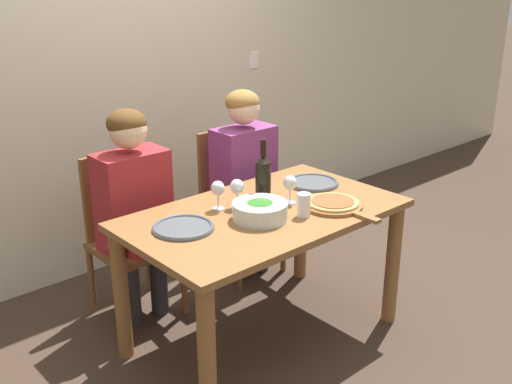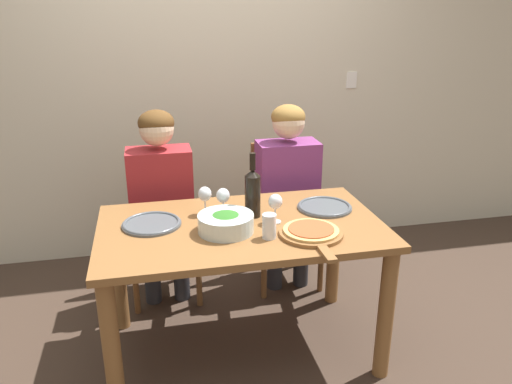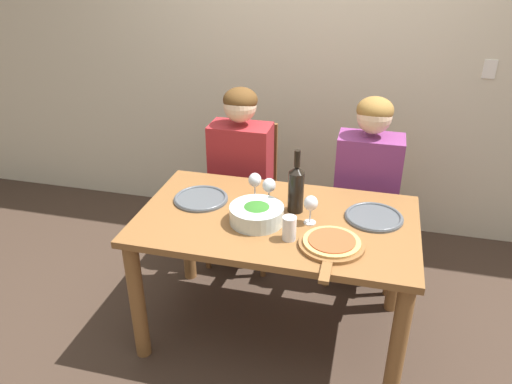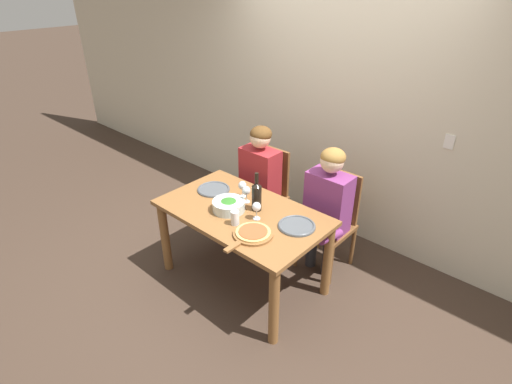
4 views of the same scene
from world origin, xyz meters
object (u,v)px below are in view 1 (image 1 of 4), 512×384
dinner_plate_left (183,227)px  wine_glass_right (290,184)px  wine_bottle (263,178)px  chair_right (234,198)px  chair_left (127,231)px  pizza_on_board (334,204)px  broccoli_bowl (260,211)px  wine_glass_centre (237,188)px  wine_glass_left (218,190)px  dinner_plate_right (313,182)px  person_woman (135,198)px  person_man (246,168)px  water_tumbler (304,205)px

dinner_plate_left → wine_glass_right: (0.61, -0.10, 0.10)m
wine_bottle → chair_right: bearing=62.2°
chair_left → pizza_on_board: 1.19m
chair_right → broccoli_bowl: 1.00m
chair_right → broccoli_bowl: (-0.51, -0.81, 0.29)m
chair_right → broccoli_bowl: size_ratio=3.42×
wine_bottle → wine_glass_centre: size_ratio=2.24×
wine_glass_left → dinner_plate_right: bearing=-5.4°
broccoli_bowl → dinner_plate_left: size_ratio=0.93×
wine_glass_right → wine_glass_centre: bearing=149.9°
person_woman → person_man: bearing=0.0°
wine_bottle → broccoli_bowl: bearing=-136.2°
person_woman → wine_glass_centre: (0.30, -0.50, 0.12)m
chair_left → water_tumbler: chair_left is taller
person_man → dinner_plate_left: (-0.86, -0.54, 0.02)m
wine_glass_left → wine_glass_right: (0.33, -0.18, 0.00)m
person_man → dinner_plate_right: bearing=-83.8°
broccoli_bowl → pizza_on_board: broccoli_bowl is taller
wine_glass_centre → water_tumbler: bearing=-61.4°
chair_left → chair_right: bearing=0.0°
chair_right → dinner_plate_right: chair_right is taller
chair_left → person_man: size_ratio=0.77×
chair_right → wine_glass_centre: (-0.49, -0.62, 0.35)m
dinner_plate_right → broccoli_bowl: bearing=-162.5°
person_woman → wine_glass_right: person_woman is taller
wine_glass_right → pizza_on_board: bearing=-55.9°
dinner_plate_right → pizza_on_board: size_ratio=0.66×
person_man → wine_glass_right: 0.70m
chair_right → person_man: (0.00, -0.11, 0.23)m
chair_left → broccoli_bowl: 0.91m
chair_left → chair_right: (0.79, 0.00, 0.00)m
broccoli_bowl → pizza_on_board: 0.41m
broccoli_bowl → water_tumbler: water_tumbler is taller
dinner_plate_left → wine_glass_left: 0.31m
chair_left → person_woman: size_ratio=0.77×
chair_right → water_tumbler: chair_right is taller
chair_right → wine_glass_centre: 0.86m
dinner_plate_left → wine_glass_left: bearing=17.4°
wine_glass_centre → chair_left: bearing=116.1°
dinner_plate_right → chair_right: bearing=95.1°
chair_left → person_man: (0.79, -0.11, 0.23)m
chair_left → chair_right: same height
wine_bottle → wine_glass_left: wine_bottle is taller
wine_glass_left → water_tumbler: size_ratio=1.28×
person_man → wine_glass_centre: size_ratio=7.99×
wine_bottle → broccoli_bowl: wine_bottle is taller
dinner_plate_right → water_tumbler: water_tumbler is taller
water_tumbler → chair_left: bearing=116.9°
dinner_plate_right → wine_glass_centre: bearing=178.4°
broccoli_bowl → dinner_plate_left: broccoli_bowl is taller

